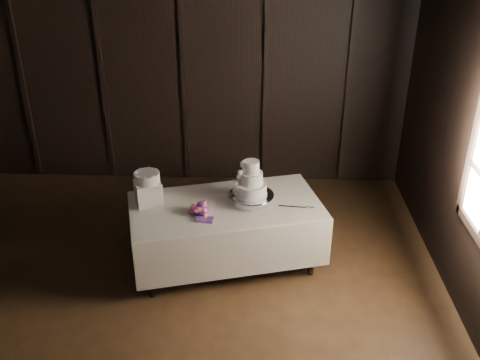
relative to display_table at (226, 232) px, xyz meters
name	(u,v)px	position (x,y,z in m)	size (l,w,h in m)	color
room	(122,208)	(-0.69, -1.38, 1.08)	(6.08, 7.08, 3.08)	black
display_table	(226,232)	(0.00, 0.00, 0.00)	(2.19, 1.52, 0.76)	#EEE7CD
cake_stand	(251,198)	(0.26, 0.06, 0.39)	(0.48, 0.48, 0.09)	silver
wedding_cake	(249,182)	(0.24, 0.05, 0.59)	(0.36, 0.32, 0.39)	white
bouquet	(201,209)	(-0.24, -0.22, 0.40)	(0.28, 0.38, 0.18)	#D14D58
box_pedestal	(148,193)	(-0.81, 0.00, 0.47)	(0.26, 0.26, 0.25)	white
small_cake	(147,177)	(-0.81, 0.00, 0.65)	(0.26, 0.26, 0.11)	white
cake_knife	(292,207)	(0.69, -0.03, 0.35)	(0.37, 0.02, 0.01)	silver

